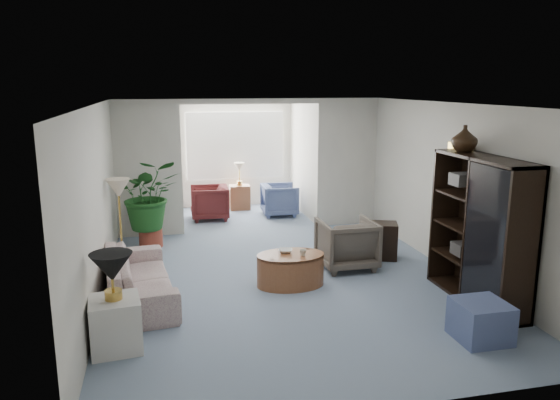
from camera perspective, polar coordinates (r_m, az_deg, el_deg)
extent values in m
plane|color=#8396AD|center=(7.56, 1.02, -9.13)|extent=(6.00, 6.00, 0.00)
plane|color=#8396AD|center=(11.40, -3.91, -1.75)|extent=(2.60, 2.60, 0.00)
cube|color=silver|center=(9.95, -13.90, 3.20)|extent=(1.20, 0.12, 2.50)
cube|color=silver|center=(10.58, 7.18, 3.98)|extent=(1.20, 0.12, 2.50)
cube|color=silver|center=(9.98, -3.11, 10.49)|extent=(2.60, 0.12, 0.10)
cube|color=white|center=(12.21, -4.81, 5.85)|extent=(2.20, 0.02, 1.50)
cube|color=white|center=(12.18, -4.79, 5.83)|extent=(2.20, 0.02, 1.50)
cube|color=#BAAA95|center=(7.98, 18.71, 4.00)|extent=(0.04, 0.50, 0.40)
imported|color=beige|center=(7.26, -14.84, -7.98)|extent=(1.01, 2.11, 0.60)
cube|color=silver|center=(6.03, -17.16, -12.57)|extent=(0.57, 0.57, 0.57)
cone|color=black|center=(5.80, -17.56, -6.87)|extent=(0.44, 0.44, 0.30)
cone|color=beige|center=(8.26, -16.90, 1.22)|extent=(0.36, 0.36, 0.28)
cylinder|color=brown|center=(7.51, 1.13, -7.45)|extent=(1.19, 1.19, 0.45)
imported|color=white|center=(7.51, 0.58, -5.44)|extent=(0.25, 0.25, 0.05)
imported|color=beige|center=(7.36, 2.46, -5.66)|extent=(0.11, 0.11, 0.08)
imported|color=#585146|center=(8.23, 7.14, -4.64)|extent=(0.81, 0.84, 0.76)
cube|color=black|center=(8.77, 10.77, -4.28)|extent=(0.59, 0.53, 0.58)
cube|color=black|center=(7.23, 20.57, -3.07)|extent=(0.45, 1.70, 1.89)
imported|color=black|center=(7.45, 19.12, 6.24)|extent=(0.34, 0.34, 0.35)
cube|color=slate|center=(6.39, 20.66, -11.99)|extent=(0.54, 0.54, 0.43)
cylinder|color=brown|center=(9.51, -13.63, -3.94)|extent=(0.40, 0.40, 0.32)
imported|color=#1B501C|center=(9.33, -13.87, 0.59)|extent=(1.09, 0.95, 1.22)
imported|color=slate|center=(11.40, -0.03, 0.03)|extent=(0.77, 0.75, 0.68)
imported|color=#501B1D|center=(11.17, -7.56, -0.27)|extent=(0.80, 0.78, 0.70)
cube|color=brown|center=(12.00, -4.32, 0.29)|extent=(0.46, 0.37, 0.55)
cube|color=black|center=(6.90, 22.30, -6.58)|extent=(0.30, 0.26, 0.16)
cube|color=#32302E|center=(7.46, 19.19, -4.94)|extent=(0.30, 0.26, 0.16)
cube|color=#43413E|center=(7.06, 20.91, -2.22)|extent=(0.30, 0.26, 0.16)
cube|color=#4C4B48|center=(7.38, 19.04, 2.10)|extent=(0.30, 0.26, 0.16)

